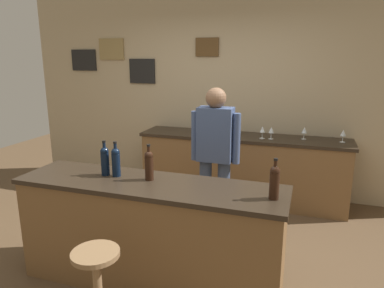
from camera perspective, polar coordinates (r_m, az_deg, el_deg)
The scene contains 15 objects.
ground_plane at distance 3.68m, azimuth -3.74°, elevation -17.64°, with size 10.00×10.00×0.00m, color brown.
back_wall at distance 5.10m, azimuth 4.50°, elevation 8.08°, with size 6.00×0.09×2.80m.
bar_counter at distance 3.13m, azimuth -6.70°, elevation -14.03°, with size 2.25×0.60×0.92m.
side_counter at distance 4.85m, azimuth 7.98°, elevation -3.88°, with size 2.74×0.56×0.90m.
bartender at distance 3.71m, azimuth 3.71°, elevation -1.52°, with size 0.52×0.21×1.62m.
bar_stool at distance 2.63m, azimuth -14.93°, elevation -20.43°, with size 0.32×0.32×0.68m.
wine_bottle_a at distance 3.15m, azimuth -13.78°, elevation -2.49°, with size 0.07×0.07×0.31m.
wine_bottle_b at distance 3.10m, azimuth -12.10°, elevation -2.67°, with size 0.07×0.07×0.31m.
wine_bottle_c at distance 2.96m, azimuth -6.90°, elevation -3.24°, with size 0.07×0.07×0.31m.
wine_bottle_d at distance 2.62m, azimuth 13.09°, elevation -5.82°, with size 0.07×0.07×0.31m.
wine_glass_a at distance 4.60m, azimuth 11.23°, elevation 2.22°, with size 0.07×0.07×0.16m.
wine_glass_b at distance 4.59m, azimuth 12.59°, elevation 2.14°, with size 0.07×0.07×0.16m.
wine_glass_c at distance 4.69m, azimuth 17.56°, elevation 2.05°, with size 0.07×0.07×0.16m.
wine_glass_d at distance 4.68m, azimuth 23.07°, elevation 1.56°, with size 0.07×0.07×0.16m.
coffee_mug at distance 4.82m, azimuth 3.51°, elevation 2.24°, with size 0.12×0.08×0.09m.
Camera 1 is at (1.20, -2.89, 1.93)m, focal length 33.27 mm.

